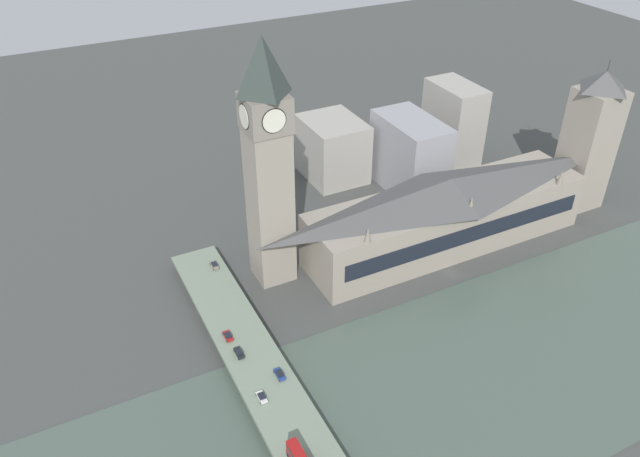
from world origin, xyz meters
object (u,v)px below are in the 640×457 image
(victoria_tower, at_px, (589,141))
(car_southbound_mid, at_px, (214,265))
(clock_tower, at_px, (268,160))
(car_southbound_lead, at_px, (280,374))
(car_northbound_lead, at_px, (239,353))
(car_northbound_tail, at_px, (262,397))
(parliament_hall, at_px, (447,213))
(road_bridge, at_px, (301,443))
(car_northbound_mid, at_px, (228,336))

(victoria_tower, xyz_separation_m, car_southbound_mid, (17.69, 138.25, -21.05))
(clock_tower, bearing_deg, car_southbound_lead, 158.73)
(victoria_tower, height_order, car_southbound_lead, victoria_tower)
(car_northbound_lead, xyz_separation_m, car_southbound_mid, (40.02, -6.71, 0.01))
(clock_tower, relative_size, car_northbound_tail, 20.03)
(parliament_hall, distance_m, victoria_tower, 62.60)
(car_southbound_lead, bearing_deg, car_northbound_lead, 29.19)
(clock_tower, height_order, car_southbound_lead, clock_tower)
(clock_tower, bearing_deg, victoria_tower, -95.06)
(road_bridge, height_order, car_southbound_mid, car_southbound_mid)
(road_bridge, xyz_separation_m, car_northbound_tail, (15.62, 3.33, 1.47))
(victoria_tower, bearing_deg, car_northbound_mid, 95.82)
(car_southbound_mid, bearing_deg, car_northbound_lead, 170.48)
(victoria_tower, height_order, car_northbound_lead, victoria_tower)
(parliament_hall, distance_m, car_northbound_lead, 87.05)
(victoria_tower, height_order, car_northbound_mid, victoria_tower)
(victoria_tower, distance_m, car_northbound_tail, 151.93)
(car_northbound_mid, bearing_deg, car_southbound_mid, -12.41)
(victoria_tower, height_order, car_southbound_mid, victoria_tower)
(clock_tower, height_order, car_northbound_tail, clock_tower)
(parliament_hall, xyz_separation_m, victoria_tower, (0.06, -61.18, 13.26))
(car_northbound_mid, distance_m, car_southbound_mid, 33.30)
(car_northbound_lead, bearing_deg, car_southbound_mid, -9.52)
(clock_tower, height_order, road_bridge, clock_tower)
(clock_tower, relative_size, road_bridge, 0.47)
(road_bridge, distance_m, car_northbound_lead, 32.49)
(car_northbound_mid, xyz_separation_m, car_southbound_lead, (-19.37, -7.07, 0.02))
(car_northbound_tail, distance_m, car_southbound_lead, 8.47)
(victoria_tower, bearing_deg, car_southbound_lead, 103.89)
(parliament_hall, height_order, car_southbound_mid, parliament_hall)
(car_northbound_lead, relative_size, car_northbound_tail, 1.10)
(car_southbound_mid, bearing_deg, car_southbound_lead, 179.91)
(road_bridge, xyz_separation_m, car_southbound_mid, (72.34, -3.72, 1.53))
(car_northbound_lead, height_order, car_southbound_mid, car_southbound_mid)
(clock_tower, height_order, car_southbound_mid, clock_tower)
(parliament_hall, distance_m, car_northbound_mid, 85.87)
(parliament_hall, bearing_deg, clock_tower, 79.79)
(car_southbound_lead, relative_size, car_southbound_mid, 1.00)
(clock_tower, height_order, car_northbound_mid, clock_tower)
(car_northbound_mid, height_order, car_southbound_mid, car_southbound_mid)
(car_northbound_mid, bearing_deg, road_bridge, -175.07)
(clock_tower, xyz_separation_m, car_southbound_mid, (7.00, 17.39, -36.76))
(parliament_hall, distance_m, car_northbound_tail, 93.04)
(road_bridge, bearing_deg, car_northbound_mid, 4.93)
(car_northbound_mid, bearing_deg, car_northbound_tail, -179.75)
(car_southbound_mid, bearing_deg, car_northbound_tail, 172.91)
(parliament_hall, xyz_separation_m, clock_tower, (10.75, 59.68, 28.97))
(parliament_hall, xyz_separation_m, car_southbound_mid, (17.75, 77.07, -7.79))
(car_northbound_lead, distance_m, car_southbound_mid, 40.58)
(clock_tower, distance_m, car_northbound_tail, 66.52)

